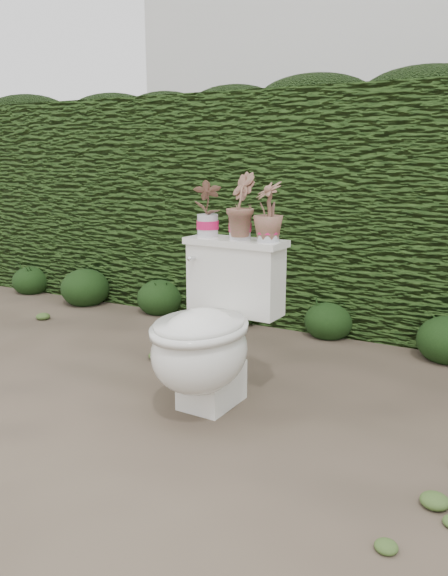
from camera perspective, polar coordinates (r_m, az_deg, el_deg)
The scene contains 11 objects.
ground at distance 2.99m, azimuth -1.74°, elevation -9.76°, with size 60.00×60.00×0.00m, color #6D5D4B.
hedge at distance 4.23m, azimuth 9.22°, elevation 8.03°, with size 8.00×1.00×1.60m, color #35581D.
toilet at distance 2.62m, azimuth -1.49°, elevation -4.75°, with size 0.51×0.70×0.78m.
potted_plant_left at distance 2.80m, azimuth -1.69°, elevation 7.95°, with size 0.14×0.09×0.27m, color #266B21.
potted_plant_center at distance 2.70m, azimuth 1.65°, elevation 8.17°, with size 0.17×0.13×0.30m, color #266B21.
potted_plant_right at distance 2.63m, azimuth 4.53°, elevation 7.57°, with size 0.15×0.15×0.26m, color #266B21.
liriope_clump_0 at distance 5.23m, azimuth -19.02°, elevation 0.99°, with size 0.32×0.32×0.26m, color #1E3A14.
liriope_clump_1 at distance 4.69m, azimuth -13.93°, elevation 0.34°, with size 0.39×0.39×0.31m, color #1E3A14.
liriope_clump_2 at distance 4.33m, azimuth -6.53°, elevation -0.63°, with size 0.35×0.35×0.28m, color #1E3A14.
liriope_clump_3 at distance 4.00m, azimuth 1.14°, elevation -1.75°, with size 0.34×0.34×0.27m, color #1E3A14.
liriope_clump_4 at distance 3.79m, azimuth 10.61°, elevation -2.92°, with size 0.32×0.32×0.26m, color #1E3A14.
Camera 1 is at (1.39, -2.38, 1.16)m, focal length 35.00 mm.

